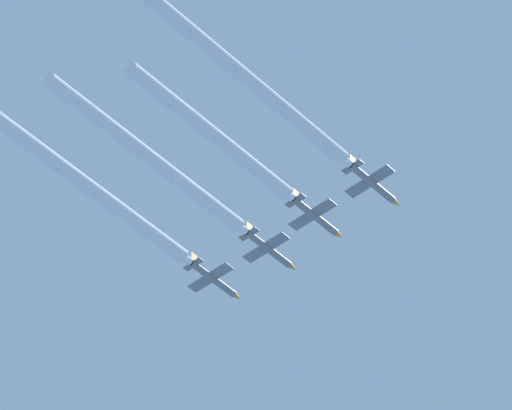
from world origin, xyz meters
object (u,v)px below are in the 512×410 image
at_px(jet_inner_left, 270,250).
at_px(jet_center, 316,217).
at_px(jet_far_left, 214,280).
at_px(jet_inner_right, 373,184).

height_order(jet_inner_left, jet_center, jet_inner_left).
bearing_deg(jet_far_left, jet_inner_left, 4.48).
bearing_deg(jet_inner_right, jet_center, -178.31).
relative_size(jet_far_left, jet_inner_right, 1.00).
xyz_separation_m(jet_inner_left, jet_inner_right, (20.52, -0.45, -0.30)).
relative_size(jet_inner_left, jet_inner_right, 1.00).
xyz_separation_m(jet_center, jet_inner_right, (10.67, 0.32, -0.12)).
bearing_deg(jet_inner_left, jet_far_left, -175.52).
distance_m(jet_inner_left, jet_center, 9.89).
distance_m(jet_far_left, jet_inner_left, 10.63).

